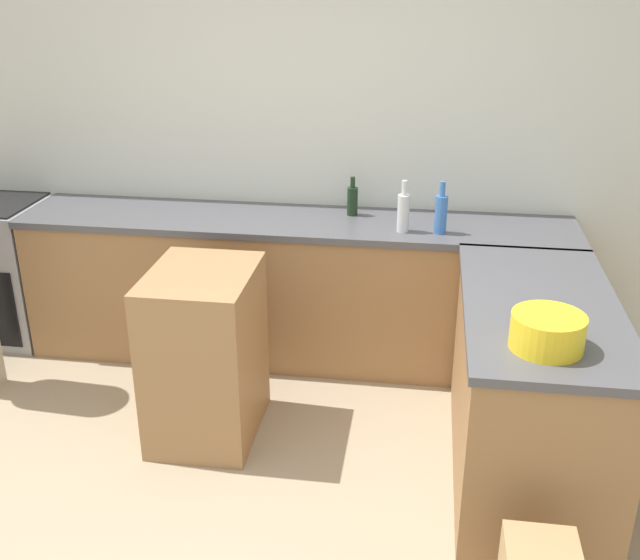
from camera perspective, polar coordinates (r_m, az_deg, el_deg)
name	(u,v)px	position (r m, az deg, el deg)	size (l,w,h in m)	color
ground_plane	(227,543)	(3.41, -7.09, -19.30)	(14.00, 14.00, 0.00)	tan
wall_back	(303,130)	(4.61, -1.27, 11.34)	(8.00, 0.06, 2.70)	silver
counter_back	(296,288)	(4.58, -1.84, -0.61)	(3.28, 0.62, 0.89)	olive
counter_peninsula	(531,388)	(3.67, 15.76, -7.96)	(0.69, 1.43, 0.89)	olive
island_table	(205,354)	(3.87, -8.73, -5.60)	(0.51, 0.65, 0.90)	#997047
mixing_bowl	(547,332)	(3.04, 16.94, -3.79)	(0.29, 0.29, 0.14)	yellow
wine_bottle_dark	(352,200)	(4.46, 2.49, 6.11)	(0.06, 0.06, 0.23)	black
water_bottle_blue	(441,213)	(4.20, 9.20, 5.07)	(0.07, 0.07, 0.30)	#386BB7
vinegar_bottle_clear	(403,212)	(4.19, 6.37, 5.21)	(0.07, 0.07, 0.29)	silver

